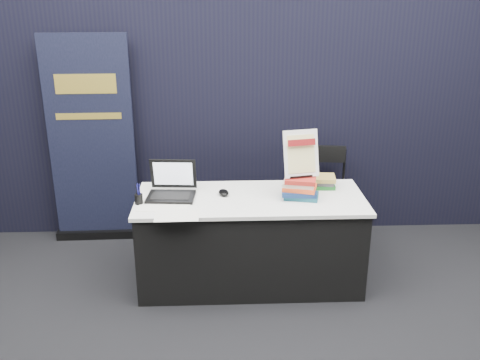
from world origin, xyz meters
The scene contains 15 objects.
floor centered at (0.00, 0.00, 0.00)m, with size 8.00×8.00×0.00m, color black.
wall_back centered at (0.00, 4.00, 1.75)m, with size 8.00×0.02×3.50m, color beige.
drape_partition centered at (0.00, 1.60, 1.20)m, with size 6.00×0.08×2.40m, color black.
display_table centered at (0.00, 0.55, 0.38)m, with size 1.80×0.75×0.75m.
laptop centered at (-0.62, 0.61, 0.81)m, with size 0.39×0.32×0.28m.
mouse centered at (-0.21, 0.61, 0.77)m, with size 0.08×0.13×0.04m, color black.
brochure_left centered at (-0.70, 0.40, 0.75)m, with size 0.31×0.22×0.00m, color white.
brochure_mid centered at (-0.56, 0.22, 0.75)m, with size 0.32×0.23×0.00m, color white.
brochure_right centered at (-0.63, 0.42, 0.75)m, with size 0.30×0.21×0.00m, color white.
pen_cup centered at (-0.86, 0.45, 0.79)m, with size 0.06×0.06×0.08m, color black.
book_stack_tall centered at (0.39, 0.53, 0.83)m, with size 0.28×0.23×0.17m.
book_stack_short centered at (0.59, 0.76, 0.80)m, with size 0.24×0.19×0.10m.
info_sign centered at (0.39, 0.56, 1.10)m, with size 0.29×0.16×0.38m.
pullup_banner centered at (-1.41, 1.42, 0.86)m, with size 0.82×0.12×1.94m.
stacking_chair centered at (0.74, 1.21, 0.51)m, with size 0.47×0.48×0.92m.
Camera 1 is at (-0.24, -3.34, 2.34)m, focal length 40.00 mm.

